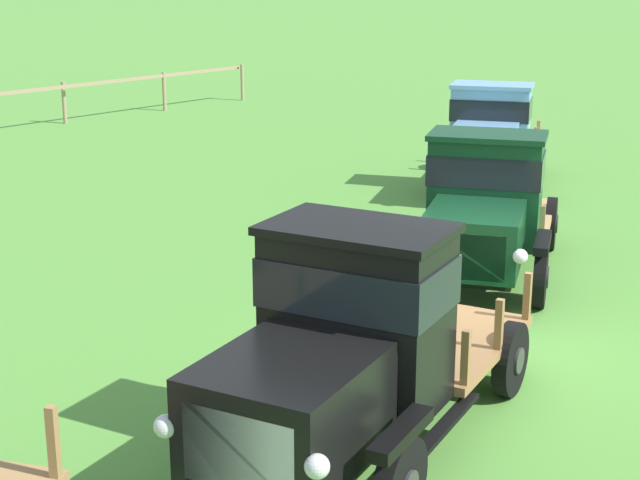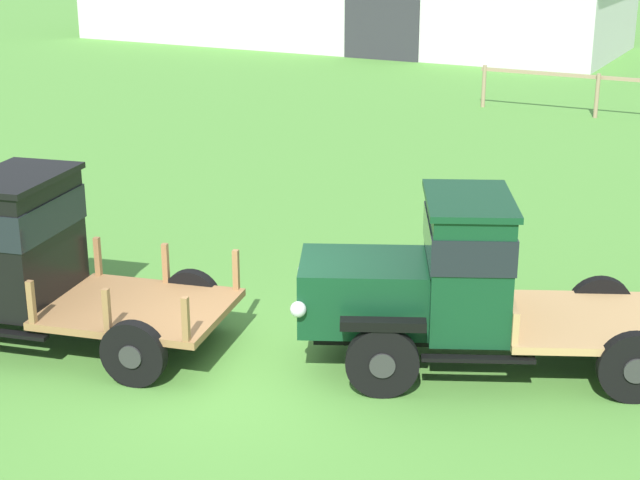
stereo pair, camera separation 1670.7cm
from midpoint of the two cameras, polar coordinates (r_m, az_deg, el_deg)
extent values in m
plane|color=#518E38|center=(9.50, -31.29, -19.59)|extent=(240.00, 240.00, 0.00)
cylinder|color=#997F60|center=(28.77, -30.16, 4.67)|extent=(0.12, 0.12, 1.26)
cylinder|color=#997F60|center=(29.93, -23.34, 5.88)|extent=(0.12, 0.12, 1.26)
cylinder|color=#997F60|center=(31.43, -17.59, 6.85)|extent=(0.12, 0.12, 1.26)
cube|color=#997F60|center=(27.93, -33.21, 5.02)|extent=(17.74, 0.08, 0.10)
cube|color=#9E7547|center=(10.06, -69.63, -20.00)|extent=(0.11, 0.11, 0.63)
cylinder|color=black|center=(9.61, -59.60, -22.23)|extent=(0.87, 0.34, 0.85)
cylinder|color=#2D2D2D|center=(9.70, -59.64, -21.94)|extent=(0.30, 0.09, 0.30)
cylinder|color=black|center=(8.37, -36.01, -21.97)|extent=(0.87, 0.34, 0.85)
cylinder|color=#2D2D2D|center=(8.29, -35.67, -22.28)|extent=(0.30, 0.09, 0.30)
cylinder|color=black|center=(9.89, -41.11, -16.99)|extent=(0.87, 0.34, 0.85)
cylinder|color=#2D2D2D|center=(9.97, -41.33, -16.76)|extent=(0.30, 0.09, 0.30)
cube|color=black|center=(8.77, -49.59, -22.35)|extent=(4.69, 1.97, 0.12)
cube|color=black|center=(8.53, -61.98, -22.35)|extent=(1.88, 1.63, 0.91)
cube|color=silver|center=(8.67, -67.44, -23.65)|extent=(0.28, 1.02, 0.68)
sphere|color=silver|center=(8.04, -68.10, -25.83)|extent=(0.20, 0.20, 0.20)
sphere|color=silver|center=(9.25, -67.25, -21.06)|extent=(0.20, 0.20, 0.20)
cube|color=black|center=(7.77, -59.66, -26.13)|extent=(1.00, 0.40, 0.12)
cube|color=black|center=(9.39, -60.33, -19.79)|extent=(1.00, 0.40, 0.12)
cube|color=black|center=(8.30, -53.30, -17.86)|extent=(1.33, 1.83, 1.69)
cube|color=black|center=(8.14, -53.91, -15.54)|extent=(1.38, 1.87, 0.47)
cube|color=black|center=(7.94, -54.73, -12.32)|extent=(1.45, 1.92, 0.08)
cube|color=black|center=(8.00, -49.70, -26.18)|extent=(1.41, 0.43, 0.05)
cube|color=black|center=(9.55, -52.35, -20.17)|extent=(1.41, 0.43, 0.05)
cube|color=olive|center=(8.93, -41.15, -19.02)|extent=(2.66, 2.32, 0.10)
cube|color=olive|center=(7.82, -46.60, -22.22)|extent=(0.10, 0.10, 0.57)
cube|color=olive|center=(9.36, -49.77, -16.95)|extent=(0.10, 0.10, 0.57)
cube|color=olive|center=(8.02, -39.13, -19.70)|extent=(0.10, 0.10, 0.57)
cube|color=olive|center=(9.53, -43.56, -15.06)|extent=(0.10, 0.10, 0.57)
cube|color=olive|center=(8.36, -32.36, -17.07)|extent=(0.10, 0.10, 0.57)
cube|color=olive|center=(9.81, -37.75, -13.10)|extent=(0.10, 0.10, 0.57)
cylinder|color=black|center=(10.03, -21.62, -13.32)|extent=(0.88, 0.52, 0.90)
cylinder|color=#2D2D2D|center=(9.98, -21.16, -13.44)|extent=(0.30, 0.16, 0.31)
cylinder|color=black|center=(11.18, -29.40, -11.23)|extent=(0.88, 0.52, 0.90)
cylinder|color=#2D2D2D|center=(11.25, -29.76, -11.12)|extent=(0.30, 0.16, 0.31)
cylinder|color=black|center=(12.29, -13.23, -7.10)|extent=(0.88, 0.52, 0.90)
cylinder|color=#2D2D2D|center=(12.24, -12.83, -7.16)|extent=(0.30, 0.16, 0.31)
cylinder|color=black|center=(13.24, -20.34, -6.00)|extent=(0.88, 0.52, 0.90)
cylinder|color=#2D2D2D|center=(13.29, -20.68, -5.94)|extent=(0.30, 0.16, 0.31)
cube|color=black|center=(11.49, -21.30, -9.03)|extent=(4.48, 2.79, 0.12)
cube|color=#0F381E|center=(10.19, -27.00, -10.02)|extent=(2.01, 1.85, 0.83)
cube|color=silver|center=(9.72, -30.06, -11.98)|extent=(0.48, 0.95, 0.62)
sphere|color=silver|center=(9.23, -27.05, -12.58)|extent=(0.20, 0.20, 0.20)
sphere|color=silver|center=(10.17, -32.96, -10.82)|extent=(0.20, 0.20, 0.20)
cube|color=black|center=(9.81, -21.92, -10.77)|extent=(1.02, 0.61, 0.12)
cube|color=black|center=(10.98, -29.75, -8.89)|extent=(1.02, 0.61, 0.12)
cube|color=#0F381E|center=(10.93, -22.75, -5.57)|extent=(1.57, 1.89, 1.60)
cube|color=black|center=(10.81, -22.95, -3.78)|extent=(1.62, 1.94, 0.45)
cube|color=#0F381E|center=(10.67, -23.23, -1.35)|extent=(1.69, 2.00, 0.08)
cube|color=black|center=(10.83, -18.08, -10.36)|extent=(1.30, 0.70, 0.05)
cube|color=black|center=(11.88, -25.50, -8.78)|extent=(1.30, 0.70, 0.05)
cube|color=tan|center=(12.41, -17.82, -6.27)|extent=(2.84, 2.66, 0.10)
cube|color=tan|center=(11.50, -20.87, -7.10)|extent=(0.81, 1.63, 0.44)
cylinder|color=black|center=(15.25, -9.46, -2.38)|extent=(0.86, 0.51, 0.87)
cylinder|color=#2D2D2D|center=(15.21, -9.13, -2.41)|extent=(0.29, 0.15, 0.31)
cylinder|color=black|center=(16.08, -15.33, -1.78)|extent=(0.86, 0.51, 0.87)
cylinder|color=#2D2D2D|center=(16.13, -15.62, -1.75)|extent=(0.29, 0.15, 0.31)
cylinder|color=black|center=(17.87, -5.48, 0.48)|extent=(0.86, 0.51, 0.87)
cylinder|color=#2D2D2D|center=(17.84, -5.20, 0.46)|extent=(0.29, 0.15, 0.31)
cylinder|color=black|center=(18.58, -10.71, 0.87)|extent=(0.86, 0.51, 0.87)
cylinder|color=#2D2D2D|center=(18.62, -10.97, 0.89)|extent=(0.29, 0.15, 0.31)
cube|color=black|center=(16.77, -10.35, -0.45)|extent=(4.41, 2.74, 0.12)
cube|color=#70A3D1|center=(15.26, -13.03, -0.09)|extent=(1.98, 1.82, 0.97)
cube|color=silver|center=(14.64, -14.43, -1.07)|extent=(0.47, 0.93, 0.73)
sphere|color=silver|center=(14.29, -12.10, -1.02)|extent=(0.20, 0.20, 0.20)
sphere|color=silver|center=(14.95, -16.73, -0.60)|extent=(0.20, 0.20, 0.20)
cube|color=black|center=(15.11, -9.54, -0.63)|extent=(1.00, 0.60, 0.12)
cube|color=black|center=(15.94, -15.46, -0.12)|extent=(1.00, 0.60, 0.12)
cube|color=#70A3D1|center=(16.29, -10.96, 2.17)|extent=(1.56, 1.86, 1.60)
cube|color=black|center=(16.21, -11.03, 3.41)|extent=(1.61, 1.91, 0.45)
cube|color=#70A3D1|center=(16.11, -11.12, 5.08)|extent=(1.68, 1.96, 0.08)
cube|color=black|center=(16.24, -7.84, -0.95)|extent=(1.31, 0.70, 0.05)
cube|color=black|center=(17.00, -13.34, -0.47)|extent=(1.31, 0.70, 0.05)
cube|color=tan|center=(17.86, -8.59, 1.01)|extent=(2.76, 2.56, 0.10)
cube|color=tan|center=(16.58, -7.30, 0.89)|extent=(0.11, 0.11, 0.46)
cube|color=tan|center=(17.31, -12.56, 1.27)|extent=(0.11, 0.11, 0.46)
cube|color=tan|center=(17.47, -6.05, 1.70)|extent=(0.11, 0.11, 0.46)
cube|color=tan|center=(18.16, -11.11, 2.04)|extent=(0.11, 0.11, 0.46)
cube|color=tan|center=(18.37, -4.92, 2.44)|extent=(0.11, 0.11, 0.46)
cube|color=tan|center=(19.02, -9.79, 2.73)|extent=(0.11, 0.11, 0.46)
camera|label=1|loc=(8.35, -124.85, -12.43)|focal=55.00mm
camera|label=2|loc=(8.35, 55.15, 12.43)|focal=55.00mm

